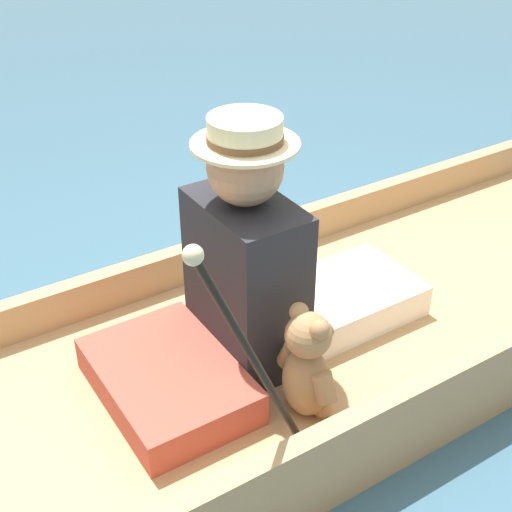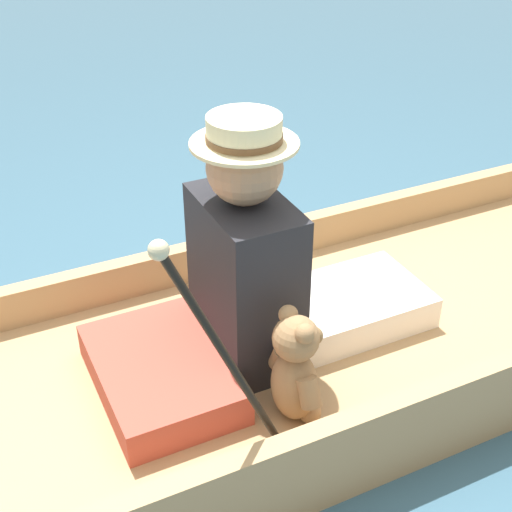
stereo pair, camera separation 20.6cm
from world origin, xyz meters
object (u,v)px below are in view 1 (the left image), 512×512
object	(u,v)px
seated_person	(272,267)
walking_cane	(246,347)
teddy_bear	(308,366)
wine_glass	(266,247)

from	to	relation	value
seated_person	walking_cane	world-z (taller)	seated_person
teddy_bear	wine_glass	distance (m)	0.75
seated_person	teddy_bear	xyz separation A→B (m)	(0.31, -0.08, -0.12)
seated_person	teddy_bear	distance (m)	0.34
teddy_bear	walking_cane	xyz separation A→B (m)	(0.12, -0.27, 0.27)
teddy_bear	wine_glass	world-z (taller)	teddy_bear
teddy_bear	wine_glass	size ratio (longest dim) A/B	2.91
seated_person	walking_cane	distance (m)	0.58
walking_cane	wine_glass	bearing A→B (deg)	144.01
seated_person	walking_cane	xyz separation A→B (m)	(0.43, -0.36, 0.15)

